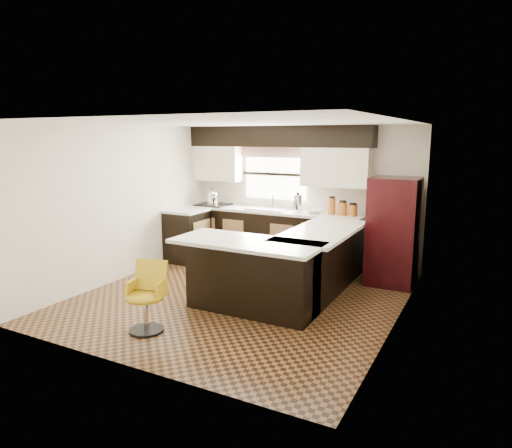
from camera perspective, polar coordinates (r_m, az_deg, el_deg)
The scene contains 30 objects.
floor at distance 6.48m, azimuth -1.97°, elevation -9.16°, with size 4.40×4.40×0.00m, color #49301A.
ceiling at distance 6.09m, azimuth -2.12°, elevation 12.58°, with size 4.40×4.40×0.00m, color silver.
wall_back at distance 8.13m, azimuth 5.68°, elevation 3.63°, with size 4.40×4.40×0.00m, color beige.
wall_front at distance 4.43m, azimuth -16.30°, elevation -2.86°, with size 4.40×4.40×0.00m, color beige.
wall_left at distance 7.43m, azimuth -16.28°, elevation 2.56°, with size 4.40×4.40×0.00m, color beige.
wall_right at distance 5.46m, azimuth 17.49°, elevation -0.39°, with size 4.40×4.40×0.00m, color beige.
base_cab_back at distance 8.17m, azimuth 1.86°, elevation -1.62°, with size 3.30×0.60×0.90m, color black.
base_cab_left at distance 8.31m, azimuth -8.54°, elevation -1.53°, with size 0.60×0.70×0.90m, color black.
counter_back at distance 8.08m, azimuth 1.88°, elevation 1.65°, with size 3.30×0.60×0.04m, color silver.
counter_left at distance 8.22m, azimuth -8.63°, elevation 1.69°, with size 0.60×0.70×0.04m, color silver.
soffit at distance 8.07m, azimuth 2.66°, elevation 10.88°, with size 3.40×0.35×0.36m, color black.
upper_cab_left at distance 8.67m, azimuth -4.76°, elevation 7.55°, with size 0.94×0.35×0.64m, color beige.
upper_cab_right at distance 7.69m, azimuth 9.99°, elevation 7.00°, with size 1.14×0.35×0.64m, color beige.
window_pane at distance 8.28m, azimuth 2.44°, elevation 6.24°, with size 1.20×0.02×0.90m, color white.
valance at distance 8.22m, azimuth 2.34°, elevation 8.93°, with size 1.30×0.06×0.18m, color #D19B93.
sink at distance 8.08m, azimuth 1.50°, elevation 1.92°, with size 0.75×0.45×0.03m, color #B2B2B7.
dishwasher at distance 7.54m, azimuth 7.77°, elevation -2.94°, with size 0.58×0.03×0.78m, color black.
cooktop at distance 8.64m, azimuth -5.36°, elevation 2.44°, with size 0.58×0.50×0.03m, color black.
peninsula_long at distance 6.52m, azimuth 7.67°, elevation -4.96°, with size 0.60×1.95×0.90m, color black.
peninsula_return at distance 5.87m, azimuth -0.50°, elevation -6.66°, with size 1.65×0.60×0.90m, color black.
counter_pen_long at distance 6.39m, azimuth 8.20°, elevation -0.93°, with size 0.84×1.95×0.04m, color silver.
counter_pen_return at distance 5.68m, azimuth -1.11°, elevation -2.32°, with size 1.89×0.84×0.04m, color silver.
refrigerator at distance 7.16m, azimuth 16.77°, elevation -0.91°, with size 0.70×0.67×1.63m, color black.
bar_chair at distance 5.43m, azimuth -13.70°, elevation -8.95°, with size 0.43×0.43×0.81m, color gold, non-canonical shape.
kettle at distance 8.62m, azimuth -5.40°, elevation 3.50°, with size 0.22×0.22×0.29m, color silver, non-canonical shape.
percolator at distance 7.85m, azimuth 5.23°, elevation 2.62°, with size 0.15×0.15×0.30m, color silver.
mixing_bowl at distance 7.76m, azimuth 7.25°, elevation 1.59°, with size 0.26×0.26×0.06m, color white.
canister_large at distance 7.66m, azimuth 9.44°, elevation 2.20°, with size 0.12×0.12×0.27m, color #A0521A.
canister_med at distance 7.61m, azimuth 10.77°, elevation 1.87°, with size 0.14×0.14×0.21m, color #A0521A.
canister_small at distance 7.57m, azimuth 12.01°, elevation 1.66°, with size 0.14×0.14×0.19m, color #A0521A.
Camera 1 is at (3.02, -5.28, 2.22)m, focal length 32.00 mm.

